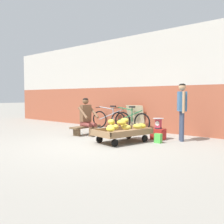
% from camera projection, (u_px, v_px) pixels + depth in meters
% --- Properties ---
extents(ground_plane, '(80.00, 80.00, 0.00)m').
position_uv_depth(ground_plane, '(86.00, 146.00, 6.08)').
color(ground_plane, gray).
extents(back_wall, '(16.00, 0.30, 3.32)m').
position_uv_depth(back_wall, '(156.00, 82.00, 8.46)').
color(back_wall, '#A35138').
rests_on(back_wall, ground).
extents(banana_cart, '(1.12, 1.58, 0.36)m').
position_uv_depth(banana_cart, '(122.00, 133.00, 6.51)').
color(banana_cart, '#8E6B47').
rests_on(banana_cart, ground).
extents(banana_pile, '(0.80, 1.21, 0.27)m').
position_uv_depth(banana_pile, '(123.00, 125.00, 6.34)').
color(banana_pile, yellow).
rests_on(banana_pile, banana_cart).
extents(low_bench, '(0.34, 1.11, 0.27)m').
position_uv_depth(low_bench, '(86.00, 128.00, 7.85)').
color(low_bench, brown).
rests_on(low_bench, ground).
extents(vendor_seated, '(0.72, 0.55, 1.14)m').
position_uv_depth(vendor_seated, '(87.00, 117.00, 7.76)').
color(vendor_seated, brown).
rests_on(vendor_seated, ground).
extents(plastic_crate, '(0.36, 0.28, 0.30)m').
position_uv_depth(plastic_crate, '(158.00, 134.00, 6.94)').
color(plastic_crate, red).
rests_on(plastic_crate, ground).
extents(weighing_scale, '(0.30, 0.30, 0.29)m').
position_uv_depth(weighing_scale, '(158.00, 123.00, 6.92)').
color(weighing_scale, '#28282D').
rests_on(weighing_scale, plastic_crate).
extents(bicycle_near_left, '(1.65, 0.48, 0.86)m').
position_uv_depth(bicycle_near_left, '(111.00, 119.00, 9.28)').
color(bicycle_near_left, black).
rests_on(bicycle_near_left, ground).
extents(bicycle_far_left, '(1.66, 0.48, 0.86)m').
position_uv_depth(bicycle_far_left, '(130.00, 121.00, 8.72)').
color(bicycle_far_left, black).
rests_on(bicycle_far_left, ground).
extents(sign_board, '(0.70, 0.22, 0.88)m').
position_uv_depth(sign_board, '(136.00, 118.00, 8.82)').
color(sign_board, '#C6B289').
rests_on(sign_board, ground).
extents(customer_adult, '(0.35, 0.41, 1.53)m').
position_uv_depth(customer_adult, '(182.00, 105.00, 6.66)').
color(customer_adult, '#38425B').
rests_on(customer_adult, ground).
extents(shopping_bag, '(0.18, 0.12, 0.24)m').
position_uv_depth(shopping_bag, '(158.00, 138.00, 6.43)').
color(shopping_bag, green).
rests_on(shopping_bag, ground).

